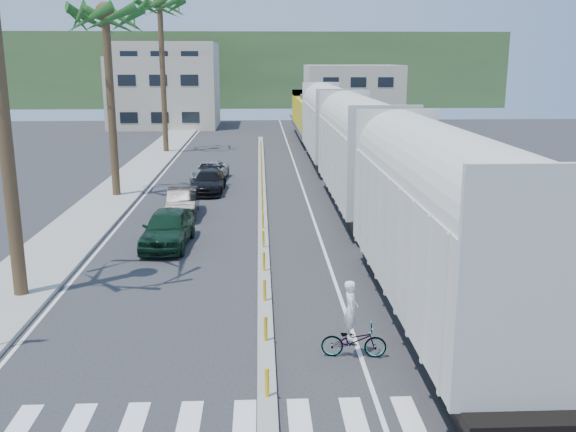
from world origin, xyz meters
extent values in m
plane|color=#28282B|center=(0.00, 0.00, 0.00)|extent=(140.00, 140.00, 0.00)
cube|color=gray|center=(-8.50, 25.00, 0.07)|extent=(3.00, 90.00, 0.15)
cube|color=black|center=(4.28, 28.00, 0.03)|extent=(0.12, 100.00, 0.06)
cube|color=black|center=(5.72, 28.00, 0.03)|extent=(0.12, 100.00, 0.06)
cube|color=gray|center=(0.00, 20.00, 0.07)|extent=(0.45, 60.00, 0.15)
cylinder|color=gold|center=(0.00, -1.00, 0.50)|extent=(0.10, 0.10, 0.70)
cylinder|color=gold|center=(0.00, 2.00, 0.50)|extent=(0.10, 0.10, 0.70)
cylinder|color=gold|center=(0.00, 5.00, 0.50)|extent=(0.10, 0.10, 0.70)
cylinder|color=gold|center=(0.00, 8.00, 0.50)|extent=(0.10, 0.10, 0.70)
cylinder|color=gold|center=(0.00, 11.00, 0.50)|extent=(0.10, 0.10, 0.70)
cylinder|color=gold|center=(0.00, 14.00, 0.50)|extent=(0.10, 0.10, 0.70)
cylinder|color=gold|center=(0.00, 17.00, 0.50)|extent=(0.10, 0.10, 0.70)
cylinder|color=gold|center=(0.00, 20.00, 0.50)|extent=(0.10, 0.10, 0.70)
cylinder|color=gold|center=(0.00, 23.00, 0.50)|extent=(0.10, 0.10, 0.70)
cylinder|color=gold|center=(0.00, 26.00, 0.50)|extent=(0.10, 0.10, 0.70)
cylinder|color=gold|center=(0.00, 29.00, 0.50)|extent=(0.10, 0.10, 0.70)
cylinder|color=gold|center=(0.00, 32.00, 0.50)|extent=(0.10, 0.10, 0.70)
cylinder|color=gold|center=(0.00, 35.00, 0.50)|extent=(0.10, 0.10, 0.70)
cylinder|color=gold|center=(0.00, 38.00, 0.50)|extent=(0.10, 0.10, 0.70)
cylinder|color=gold|center=(0.00, 41.00, 0.50)|extent=(0.10, 0.10, 0.70)
cube|color=silver|center=(0.00, -2.00, 0.01)|extent=(14.00, 2.20, 0.01)
cube|color=silver|center=(-6.80, 25.00, 0.00)|extent=(0.12, 90.00, 0.01)
cube|color=silver|center=(2.50, 25.00, 0.00)|extent=(0.12, 90.00, 0.01)
cube|color=beige|center=(5.00, 3.12, 2.70)|extent=(3.00, 12.88, 3.40)
cylinder|color=beige|center=(5.00, 3.12, 4.40)|extent=(2.90, 12.58, 2.90)
cube|color=black|center=(5.00, 3.12, 0.50)|extent=(2.60, 12.88, 1.00)
cube|color=beige|center=(5.00, 18.12, 2.70)|extent=(3.00, 12.88, 3.40)
cylinder|color=beige|center=(5.00, 18.12, 4.40)|extent=(2.90, 12.58, 2.90)
cube|color=black|center=(5.00, 18.12, 0.50)|extent=(2.60, 12.88, 1.00)
cube|color=beige|center=(5.00, 33.12, 2.70)|extent=(3.00, 12.88, 3.40)
cylinder|color=beige|center=(5.00, 33.12, 4.40)|extent=(2.90, 12.58, 2.90)
cube|color=black|center=(5.00, 33.12, 0.50)|extent=(2.60, 12.88, 1.00)
cube|color=#4C4C4F|center=(5.00, 49.12, 1.05)|extent=(3.00, 17.00, 0.50)
cube|color=yellow|center=(5.00, 48.12, 2.60)|extent=(2.70, 12.24, 2.60)
cube|color=yellow|center=(5.00, 54.90, 2.90)|extent=(3.00, 3.74, 3.20)
cube|color=black|center=(5.00, 49.12, 0.45)|extent=(2.60, 13.60, 0.90)
cylinder|color=brown|center=(-8.00, 6.00, 5.50)|extent=(0.44, 0.44, 11.00)
cylinder|color=brown|center=(-8.30, 22.00, 5.00)|extent=(0.44, 0.44, 10.00)
sphere|color=#164919|center=(-8.30, 22.00, 10.15)|extent=(3.20, 3.20, 3.20)
cylinder|color=brown|center=(-8.00, 40.00, 6.00)|extent=(0.44, 0.44, 12.00)
sphere|color=#164919|center=(-8.00, 40.00, 12.15)|extent=(3.20, 3.20, 3.20)
cube|color=#B3A48E|center=(-11.00, 62.00, 4.00)|extent=(12.00, 10.00, 8.00)
cube|color=#B3A48E|center=(-13.00, 78.00, 5.00)|extent=(14.00, 12.00, 10.00)
cube|color=#B3A48E|center=(12.00, 70.00, 3.50)|extent=(12.00, 10.00, 7.00)
cube|color=#385628|center=(0.00, 100.00, 6.00)|extent=(80.00, 20.00, 12.00)
imported|color=black|center=(-4.00, 11.89, 0.78)|extent=(2.29, 4.77, 1.56)
imported|color=black|center=(-4.01, 17.35, 0.68)|extent=(1.74, 4.23, 1.36)
imported|color=black|center=(-3.13, 23.12, 0.64)|extent=(2.15, 4.58, 1.29)
imported|color=#ADAFB3|center=(-3.35, 26.94, 0.61)|extent=(2.90, 4.77, 1.21)
imported|color=#9EA0A5|center=(2.31, 1.23, 0.45)|extent=(0.95, 1.83, 0.90)
imported|color=white|center=(2.21, 1.23, 1.33)|extent=(0.65, 0.49, 1.56)
camera|label=1|loc=(-0.11, -14.24, 7.61)|focal=40.00mm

